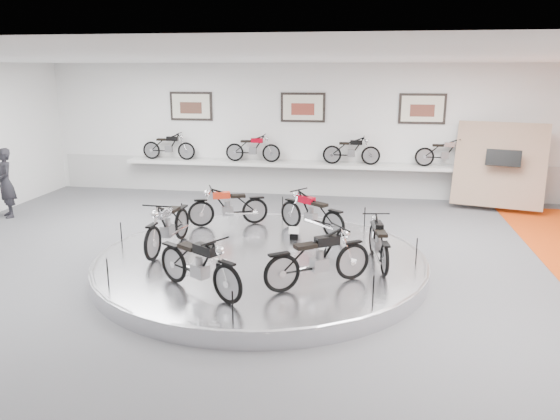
% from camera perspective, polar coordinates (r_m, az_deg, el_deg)
% --- Properties ---
extents(floor, '(16.00, 16.00, 0.00)m').
position_cam_1_polar(floor, '(10.51, -2.31, -6.86)').
color(floor, '#505053').
rests_on(floor, ground).
extents(ceiling, '(16.00, 16.00, 0.00)m').
position_cam_1_polar(ceiling, '(9.79, -2.56, 15.51)').
color(ceiling, white).
rests_on(ceiling, wall_back).
extents(wall_back, '(16.00, 0.00, 16.00)m').
position_cam_1_polar(wall_back, '(16.80, 2.40, 8.28)').
color(wall_back, silver).
rests_on(wall_back, floor).
extents(wall_front, '(16.00, 0.00, 16.00)m').
position_cam_1_polar(wall_front, '(3.74, -25.40, -16.47)').
color(wall_front, silver).
rests_on(wall_front, floor).
extents(dado_band, '(15.68, 0.04, 1.10)m').
position_cam_1_polar(dado_band, '(17.00, 2.34, 3.41)').
color(dado_band, '#BCBCBA').
rests_on(dado_band, floor).
extents(display_platform, '(6.40, 6.40, 0.30)m').
position_cam_1_polar(display_platform, '(10.73, -2.00, -5.53)').
color(display_platform, silver).
rests_on(display_platform, floor).
extents(platform_rim, '(6.40, 6.40, 0.10)m').
position_cam_1_polar(platform_rim, '(10.69, -2.01, -4.93)').
color(platform_rim, '#B2B2BA').
rests_on(platform_rim, display_platform).
extents(shelf, '(11.00, 0.55, 0.10)m').
position_cam_1_polar(shelf, '(16.65, 2.24, 4.75)').
color(shelf, silver).
rests_on(shelf, wall_back).
extents(poster_left, '(1.35, 0.06, 0.88)m').
position_cam_1_polar(poster_left, '(17.46, -9.28, 10.66)').
color(poster_left, beige).
rests_on(poster_left, wall_back).
extents(poster_center, '(1.35, 0.06, 0.88)m').
position_cam_1_polar(poster_center, '(16.70, 2.41, 10.66)').
color(poster_center, beige).
rests_on(poster_center, wall_back).
extents(poster_right, '(1.35, 0.06, 0.88)m').
position_cam_1_polar(poster_right, '(16.65, 14.65, 10.20)').
color(poster_right, beige).
rests_on(poster_right, wall_back).
extents(display_panel, '(2.56, 1.52, 2.30)m').
position_cam_1_polar(display_panel, '(16.30, 21.96, 4.38)').
color(display_panel, '#8F7259').
rests_on(display_panel, floor).
extents(shelf_bike_a, '(1.22, 0.43, 0.73)m').
position_cam_1_polar(shelf_bike_a, '(17.58, -11.55, 6.36)').
color(shelf_bike_a, black).
rests_on(shelf_bike_a, shelf).
extents(shelf_bike_b, '(1.22, 0.43, 0.73)m').
position_cam_1_polar(shelf_bike_b, '(16.83, -2.86, 6.28)').
color(shelf_bike_b, '#960011').
rests_on(shelf_bike_b, shelf).
extents(shelf_bike_c, '(1.22, 0.43, 0.73)m').
position_cam_1_polar(shelf_bike_c, '(16.47, 7.47, 6.00)').
color(shelf_bike_c, black).
rests_on(shelf_bike_c, shelf).
extents(shelf_bike_d, '(1.22, 0.43, 0.73)m').
position_cam_1_polar(shelf_bike_d, '(16.61, 16.85, 5.57)').
color(shelf_bike_d, '#BDBCC1').
rests_on(shelf_bike_d, shelf).
extents(bike_a, '(0.78, 1.58, 0.89)m').
position_cam_1_polar(bike_a, '(10.26, 10.28, -3.22)').
color(bike_a, black).
rests_on(bike_a, display_platform).
extents(bike_b, '(1.62, 1.39, 0.94)m').
position_cam_1_polar(bike_b, '(12.01, 3.32, -0.27)').
color(bike_b, '#960011').
rests_on(bike_b, display_platform).
extents(bike_c, '(1.67, 1.10, 0.93)m').
position_cam_1_polar(bike_c, '(12.65, -5.44, 0.44)').
color(bike_c, red).
rests_on(bike_c, display_platform).
extents(bike_d, '(0.73, 1.78, 1.02)m').
position_cam_1_polar(bike_d, '(11.13, -11.66, -1.52)').
color(bike_d, '#BDBCC1').
rests_on(bike_d, display_platform).
extents(bike_e, '(1.72, 1.39, 0.98)m').
position_cam_1_polar(bike_e, '(8.92, -8.47, -5.58)').
color(bike_e, black).
rests_on(bike_e, display_platform).
extents(bike_f, '(1.73, 1.44, 0.99)m').
position_cam_1_polar(bike_f, '(9.10, 4.03, -5.00)').
color(bike_f, black).
rests_on(bike_f, display_platform).
extents(visitor, '(0.79, 0.78, 1.83)m').
position_cam_1_polar(visitor, '(16.07, -26.75, 2.53)').
color(visitor, black).
rests_on(visitor, floor).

